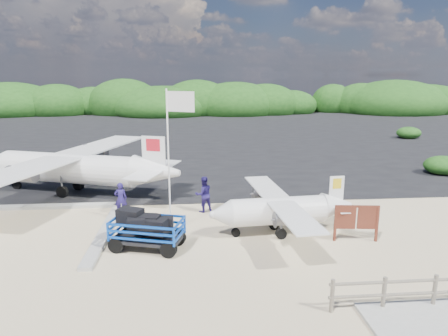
# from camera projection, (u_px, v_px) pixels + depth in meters

# --- Properties ---
(ground) EXTENTS (160.00, 160.00, 0.00)m
(ground) POSITION_uv_depth(u_px,v_px,m) (214.00, 243.00, 15.82)
(ground) COLOR beige
(asphalt_apron) EXTENTS (90.00, 50.00, 0.04)m
(asphalt_apron) POSITION_uv_depth(u_px,v_px,m) (198.00, 134.00, 44.93)
(asphalt_apron) COLOR #B2B2B2
(asphalt_apron) RESTS_ON ground
(walkway_pad) EXTENTS (3.50, 2.50, 0.10)m
(walkway_pad) POSITION_uv_depth(u_px,v_px,m) (437.00, 329.00, 10.45)
(walkway_pad) COLOR #B2B2B2
(walkway_pad) RESTS_ON ground
(vegetation_band) EXTENTS (124.00, 8.00, 4.40)m
(vegetation_band) POSITION_uv_depth(u_px,v_px,m) (195.00, 114.00, 69.18)
(vegetation_band) COLOR #B2B2B2
(vegetation_band) RESTS_ON ground
(fence) EXTENTS (6.40, 2.00, 1.10)m
(fence) POSITION_uv_depth(u_px,v_px,m) (432.00, 307.00, 11.46)
(fence) COLOR #B2B2B2
(fence) RESTS_ON ground
(baggage_cart) EXTENTS (3.21, 2.38, 1.43)m
(baggage_cart) POSITION_uv_depth(u_px,v_px,m) (148.00, 249.00, 15.31)
(baggage_cart) COLOR #0C47BE
(baggage_cart) RESTS_ON ground
(flagpole) EXTENTS (1.30, 0.95, 5.99)m
(flagpole) POSITION_uv_depth(u_px,v_px,m) (171.00, 231.00, 16.99)
(flagpole) COLOR white
(flagpole) RESTS_ON ground
(signboard) EXTENTS (1.87, 0.39, 1.53)m
(signboard) POSITION_uv_depth(u_px,v_px,m) (355.00, 241.00, 16.02)
(signboard) COLOR maroon
(signboard) RESTS_ON ground
(crew_a) EXTENTS (0.62, 0.44, 1.59)m
(crew_a) POSITION_uv_depth(u_px,v_px,m) (121.00, 199.00, 18.84)
(crew_a) COLOR navy
(crew_a) RESTS_ON ground
(crew_b) EXTENTS (1.02, 0.90, 1.77)m
(crew_b) POSITION_uv_depth(u_px,v_px,m) (204.00, 194.00, 19.26)
(crew_b) COLOR navy
(crew_b) RESTS_ON ground
(aircraft_large) EXTENTS (18.57, 18.57, 4.38)m
(aircraft_large) POSITION_uv_depth(u_px,v_px,m) (369.00, 137.00, 42.88)
(aircraft_large) COLOR #B2B2B2
(aircraft_large) RESTS_ON ground
(aircraft_small) EXTENTS (6.83, 6.83, 2.28)m
(aircraft_small) POSITION_uv_depth(u_px,v_px,m) (135.00, 131.00, 47.52)
(aircraft_small) COLOR #B2B2B2
(aircraft_small) RESTS_ON ground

